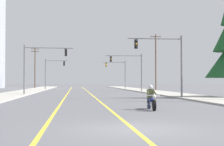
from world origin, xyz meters
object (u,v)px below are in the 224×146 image
(utility_pole_right_far, at_px, (156,61))
(utility_pole_left_far, at_px, (35,66))
(traffic_signal_far_right, at_px, (119,70))
(motorcycle_with_rider, at_px, (151,100))
(traffic_signal_mid_right, at_px, (131,66))
(traffic_signal_near_left, at_px, (39,61))
(traffic_signal_near_right, at_px, (166,56))
(traffic_signal_mid_left, at_px, (52,70))

(utility_pole_right_far, xyz_separation_m, utility_pole_left_far, (-25.19, 27.35, 0.20))
(traffic_signal_far_right, height_order, utility_pole_left_far, utility_pole_left_far)
(motorcycle_with_rider, distance_m, traffic_signal_mid_right, 35.49)
(utility_pole_left_far, bearing_deg, traffic_signal_near_left, -82.73)
(traffic_signal_near_right, relative_size, traffic_signal_mid_right, 1.00)
(traffic_signal_mid_right, height_order, traffic_signal_mid_left, same)
(traffic_signal_mid_right, bearing_deg, traffic_signal_far_right, 88.85)
(traffic_signal_mid_right, relative_size, traffic_signal_mid_left, 1.00)
(motorcycle_with_rider, xyz_separation_m, utility_pole_right_far, (10.37, 42.10, 4.81))
(traffic_signal_mid_right, bearing_deg, motorcycle_with_rider, -97.36)
(traffic_signal_near_right, xyz_separation_m, utility_pole_left_far, (-19.22, 56.55, 1.47))
(motorcycle_with_rider, bearing_deg, traffic_signal_far_right, 84.79)
(traffic_signal_near_left, distance_m, traffic_signal_far_right, 33.49)
(traffic_signal_mid_left, bearing_deg, utility_pole_left_far, 105.77)
(motorcycle_with_rider, relative_size, traffic_signal_mid_right, 0.35)
(utility_pole_right_far, bearing_deg, utility_pole_left_far, 132.64)
(motorcycle_with_rider, height_order, traffic_signal_near_right, traffic_signal_near_right)
(motorcycle_with_rider, distance_m, traffic_signal_far_right, 54.00)
(utility_pole_right_far, height_order, utility_pole_left_far, utility_pole_left_far)
(traffic_signal_mid_right, distance_m, traffic_signal_mid_left, 19.92)
(utility_pole_left_far, bearing_deg, utility_pole_right_far, -47.36)
(motorcycle_with_rider, height_order, utility_pole_left_far, utility_pole_left_far)
(motorcycle_with_rider, xyz_separation_m, traffic_signal_far_right, (4.90, 53.67, 3.52))
(motorcycle_with_rider, xyz_separation_m, traffic_signal_mid_left, (-9.18, 49.47, 3.48))
(traffic_signal_near_left, bearing_deg, motorcycle_with_rider, -68.94)
(utility_pole_left_far, bearing_deg, traffic_signal_mid_left, -74.23)
(traffic_signal_mid_right, height_order, traffic_signal_far_right, same)
(traffic_signal_near_left, height_order, traffic_signal_far_right, same)
(traffic_signal_near_left, bearing_deg, utility_pole_left_far, 97.27)
(traffic_signal_near_right, bearing_deg, utility_pole_right_far, 78.43)
(traffic_signal_mid_right, distance_m, traffic_signal_far_right, 18.66)
(traffic_signal_far_right, bearing_deg, traffic_signal_mid_left, -163.39)
(motorcycle_with_rider, bearing_deg, traffic_signal_near_left, 111.06)
(traffic_signal_mid_right, xyz_separation_m, traffic_signal_mid_left, (-13.70, 14.45, -0.09))
(traffic_signal_far_right, relative_size, utility_pole_right_far, 0.60)
(traffic_signal_near_right, bearing_deg, traffic_signal_near_left, 142.40)
(traffic_signal_near_left, xyz_separation_m, traffic_signal_mid_right, (13.44, 11.85, -0.00))
(traffic_signal_far_right, distance_m, utility_pole_left_far, 25.31)
(traffic_signal_far_right, distance_m, utility_pole_right_far, 12.86)
(traffic_signal_near_right, bearing_deg, utility_pole_left_far, 108.77)
(traffic_signal_mid_left, xyz_separation_m, utility_pole_right_far, (19.55, -7.37, 1.33))
(traffic_signal_mid_left, bearing_deg, motorcycle_with_rider, -79.49)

